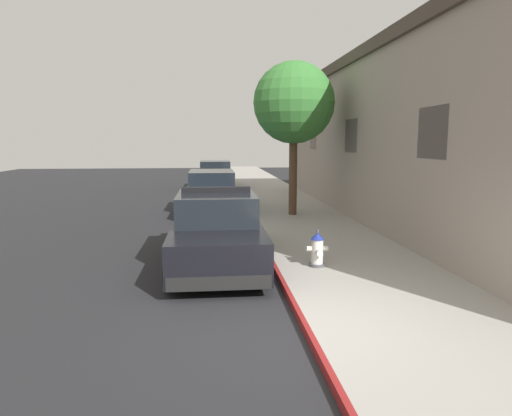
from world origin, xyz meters
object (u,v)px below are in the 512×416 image
at_px(police_cruiser, 217,230).
at_px(fire_hydrant, 317,250).
at_px(parked_car_dark_far, 215,175).
at_px(street_tree, 294,104).
at_px(parked_car_silver_ahead, 212,193).

relative_size(police_cruiser, fire_hydrant, 6.37).
bearing_deg(police_cruiser, parked_car_dark_far, 89.43).
relative_size(parked_car_dark_far, street_tree, 0.93).
bearing_deg(parked_car_silver_ahead, parked_car_dark_far, 88.49).
bearing_deg(parked_car_silver_ahead, fire_hydrant, -75.65).
relative_size(police_cruiser, parked_car_silver_ahead, 1.00).
relative_size(parked_car_silver_ahead, fire_hydrant, 6.37).
height_order(parked_car_silver_ahead, fire_hydrant, parked_car_silver_ahead).
relative_size(parked_car_silver_ahead, street_tree, 0.93).
height_order(parked_car_dark_far, street_tree, street_tree).
relative_size(police_cruiser, street_tree, 0.93).
xyz_separation_m(fire_hydrant, street_tree, (0.70, 6.59, 3.44)).
xyz_separation_m(police_cruiser, parked_car_dark_far, (0.16, 16.08, -0.00)).
xyz_separation_m(parked_car_dark_far, street_tree, (2.56, -10.40, 3.18)).
relative_size(parked_car_dark_far, fire_hydrant, 6.37).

